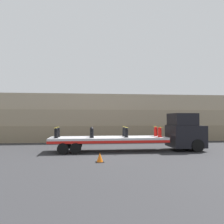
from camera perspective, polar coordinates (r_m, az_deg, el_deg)
The scene contains 16 objects.
ground_plane at distance 18.11m, azimuth -0.89°, elevation -10.23°, with size 120.00×120.00×0.00m, color #2D2D30.
rock_cliff at distance 26.24m, azimuth -2.57°, elevation -1.52°, with size 60.00×3.30×5.49m.
truck_cab at distance 19.67m, azimuth 18.70°, elevation -4.97°, with size 2.70×2.65×3.12m.
flatbed_trailer at distance 17.95m, azimuth -2.52°, elevation -7.23°, with size 9.47×2.53×1.16m.
fire_hydrant_black_near_0 at distance 17.51m, azimuth -14.39°, elevation -5.36°, with size 0.37×0.52×0.81m.
fire_hydrant_black_far_0 at distance 18.56m, azimuth -13.92°, elevation -5.14°, with size 0.37×0.52×0.81m.
fire_hydrant_black_near_1 at distance 17.33m, azimuth -5.29°, elevation -5.44°, with size 0.37×0.52×0.81m.
fire_hydrant_black_far_1 at distance 18.40m, azimuth -5.34°, elevation -5.21°, with size 0.37×0.52×0.81m.
fire_hydrant_black_near_2 at distance 17.59m, azimuth 3.77°, elevation -5.38°, with size 0.37×0.52×0.81m.
fire_hydrant_black_far_2 at distance 18.64m, azimuth 3.20°, elevation -5.17°, with size 0.37×0.52×0.81m.
fire_hydrant_red_near_3 at distance 18.27m, azimuth 12.35°, elevation -5.21°, with size 0.37×0.52×0.81m.
fire_hydrant_red_far_3 at distance 19.28m, azimuth 11.34°, elevation -5.02°, with size 0.37×0.52×0.81m.
cargo_strap_rear at distance 18.01m, azimuth -14.14°, elevation -3.89°, with size 0.05×2.62×0.01m.
cargo_strap_middle at distance 18.09m, azimuth 3.47°, elevation -3.92°, with size 0.05×2.62×0.01m.
cargo_strap_front at distance 18.75m, azimuth 11.83°, elevation -3.81°, with size 0.05×2.62×0.01m.
traffic_cone at distance 13.78m, azimuth -3.20°, elevation -11.77°, with size 0.52×0.52×0.59m.
Camera 1 is at (-1.64, -17.82, 2.74)m, focal length 35.00 mm.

